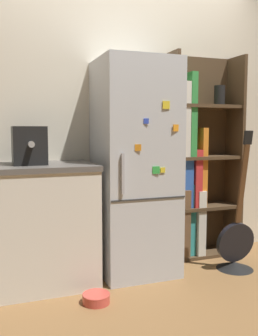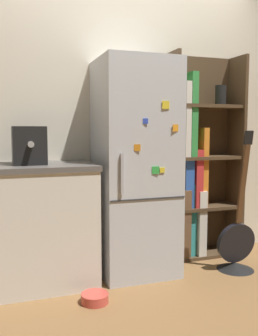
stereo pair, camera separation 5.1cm
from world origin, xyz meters
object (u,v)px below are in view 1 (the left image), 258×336
(refrigerator, at_px, (135,168))
(pet_bowl, at_px, (96,298))
(bookshelf, at_px, (193,169))
(guitar, at_px, (235,250))
(espresso_machine, at_px, (29,145))

(refrigerator, height_order, pet_bowl, refrigerator)
(bookshelf, distance_m, pet_bowl, 1.51)
(refrigerator, relative_size, guitar, 1.48)
(refrigerator, relative_size, pet_bowl, 9.09)
(refrigerator, xyz_separation_m, guitar, (0.81, -0.27, -0.70))
(refrigerator, xyz_separation_m, bookshelf, (0.64, 0.18, -0.05))
(espresso_machine, bearing_deg, bookshelf, 6.25)
(espresso_machine, bearing_deg, pet_bowl, -52.62)
(refrigerator, distance_m, espresso_machine, 0.86)
(bookshelf, distance_m, guitar, 0.81)
(refrigerator, distance_m, bookshelf, 0.67)
(bookshelf, relative_size, guitar, 1.58)
(bookshelf, relative_size, pet_bowl, 9.70)
(bookshelf, bearing_deg, pet_bowl, -149.45)
(bookshelf, xyz_separation_m, guitar, (0.17, -0.45, -0.65))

